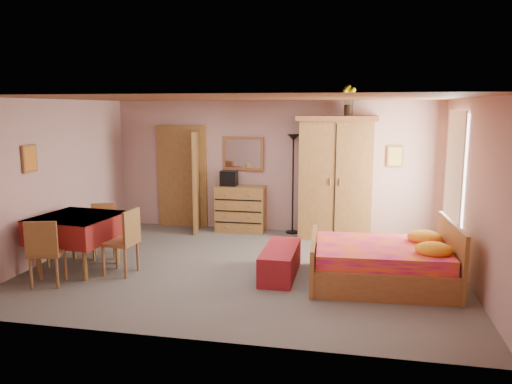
% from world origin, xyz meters
% --- Properties ---
extents(floor, '(6.50, 6.50, 0.00)m').
position_xyz_m(floor, '(0.00, 0.00, 0.00)').
color(floor, '#625C56').
rests_on(floor, ground).
extents(ceiling, '(6.50, 6.50, 0.00)m').
position_xyz_m(ceiling, '(0.00, 0.00, 2.60)').
color(ceiling, brown).
rests_on(ceiling, wall_back).
extents(wall_back, '(6.50, 0.10, 2.60)m').
position_xyz_m(wall_back, '(0.00, 2.50, 1.30)').
color(wall_back, tan).
rests_on(wall_back, floor).
extents(wall_front, '(6.50, 0.10, 2.60)m').
position_xyz_m(wall_front, '(0.00, -2.50, 1.30)').
color(wall_front, tan).
rests_on(wall_front, floor).
extents(wall_left, '(0.10, 5.00, 2.60)m').
position_xyz_m(wall_left, '(-3.25, 0.00, 1.30)').
color(wall_left, tan).
rests_on(wall_left, floor).
extents(wall_right, '(0.10, 5.00, 2.60)m').
position_xyz_m(wall_right, '(3.25, 0.00, 1.30)').
color(wall_right, tan).
rests_on(wall_right, floor).
extents(doorway, '(1.06, 0.12, 2.15)m').
position_xyz_m(doorway, '(-1.90, 2.47, 1.02)').
color(doorway, '#9E6B35').
rests_on(doorway, floor).
extents(window, '(0.08, 1.40, 1.95)m').
position_xyz_m(window, '(3.21, 1.20, 1.45)').
color(window, white).
rests_on(window, wall_right).
extents(picture_left, '(0.04, 0.32, 0.42)m').
position_xyz_m(picture_left, '(-3.22, -0.60, 1.70)').
color(picture_left, orange).
rests_on(picture_left, wall_left).
extents(picture_back, '(0.30, 0.04, 0.40)m').
position_xyz_m(picture_back, '(2.35, 2.47, 1.55)').
color(picture_back, '#D8BF59').
rests_on(picture_back, wall_back).
extents(chest_of_drawers, '(0.98, 0.49, 0.92)m').
position_xyz_m(chest_of_drawers, '(-0.61, 2.27, 0.46)').
color(chest_of_drawers, olive).
rests_on(chest_of_drawers, floor).
extents(wall_mirror, '(0.86, 0.10, 0.68)m').
position_xyz_m(wall_mirror, '(-0.61, 2.48, 1.55)').
color(wall_mirror, silver).
rests_on(wall_mirror, wall_back).
extents(stereo, '(0.33, 0.24, 0.30)m').
position_xyz_m(stereo, '(-0.85, 2.27, 1.07)').
color(stereo, black).
rests_on(stereo, chest_of_drawers).
extents(floor_lamp, '(0.33, 0.33, 1.96)m').
position_xyz_m(floor_lamp, '(0.43, 2.31, 0.98)').
color(floor_lamp, black).
rests_on(floor_lamp, floor).
extents(wardrobe, '(1.48, 0.77, 2.31)m').
position_xyz_m(wardrobe, '(1.26, 2.17, 1.16)').
color(wardrobe, '#A47137').
rests_on(wardrobe, floor).
extents(sunflower_vase, '(0.24, 0.24, 0.56)m').
position_xyz_m(sunflower_vase, '(1.46, 2.26, 2.59)').
color(sunflower_vase, yellow).
rests_on(sunflower_vase, wardrobe).
extents(bed, '(2.06, 1.67, 0.92)m').
position_xyz_m(bed, '(2.02, -0.30, 0.46)').
color(bed, '#C71378').
rests_on(bed, floor).
extents(bench, '(0.48, 1.28, 0.43)m').
position_xyz_m(bench, '(0.58, -0.25, 0.21)').
color(bench, maroon).
rests_on(bench, floor).
extents(dining_table, '(1.26, 1.26, 0.84)m').
position_xyz_m(dining_table, '(-2.51, -0.57, 0.42)').
color(dining_table, maroon).
rests_on(dining_table, floor).
extents(chair_south, '(0.53, 0.53, 0.95)m').
position_xyz_m(chair_south, '(-2.56, -1.27, 0.48)').
color(chair_south, brown).
rests_on(chair_south, floor).
extents(chair_north, '(0.53, 0.53, 0.88)m').
position_xyz_m(chair_north, '(-2.43, 0.08, 0.44)').
color(chair_north, '#9D6C35').
rests_on(chair_north, floor).
extents(chair_west, '(0.62, 0.62, 1.03)m').
position_xyz_m(chair_west, '(-3.28, -0.50, 0.52)').
color(chair_west, olive).
rests_on(chair_west, floor).
extents(chair_east, '(0.48, 0.48, 0.98)m').
position_xyz_m(chair_east, '(-1.78, -0.63, 0.49)').
color(chair_east, '#985F33').
rests_on(chair_east, floor).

